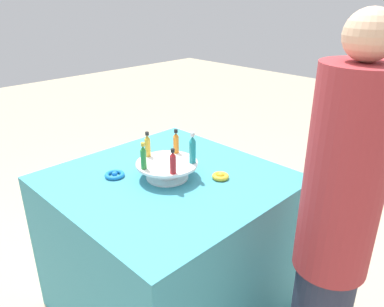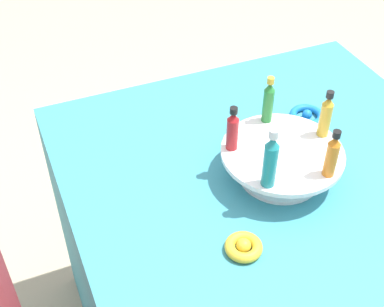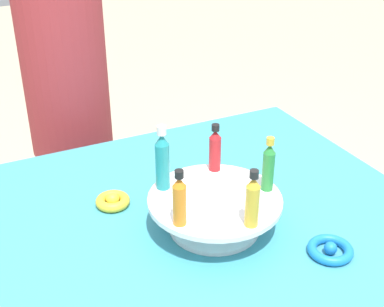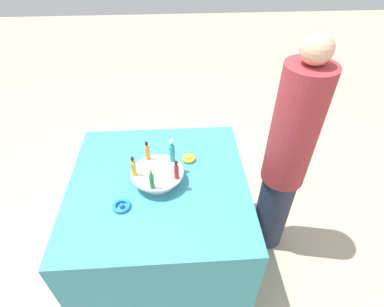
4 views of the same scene
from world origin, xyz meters
name	(u,v)px [view 3 (image 3 of 4)]	position (x,y,z in m)	size (l,w,h in m)	color
display_stand	(215,209)	(0.00, 0.00, 0.84)	(0.29, 0.29, 0.08)	white
bottle_orange	(179,200)	(0.05, -0.11, 0.92)	(0.03, 0.03, 0.12)	orange
bottle_gold	(252,201)	(0.12, 0.02, 0.92)	(0.03, 0.03, 0.12)	gold
bottle_green	(268,166)	(0.02, 0.12, 0.92)	(0.03, 0.03, 0.13)	#288438
bottle_red	(215,149)	(-0.11, 0.06, 0.92)	(0.03, 0.03, 0.12)	#B21E23
bottle_teal	(162,160)	(-0.09, -0.08, 0.94)	(0.03, 0.03, 0.15)	teal
ribbon_bow_blue	(330,250)	(0.18, 0.17, 0.80)	(0.09, 0.09, 0.03)	blue
ribbon_bow_gold	(113,201)	(-0.18, -0.17, 0.80)	(0.08, 0.08, 0.03)	gold
person_figure	(70,110)	(-0.77, -0.12, 0.79)	(0.27, 0.27, 1.56)	#282D42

